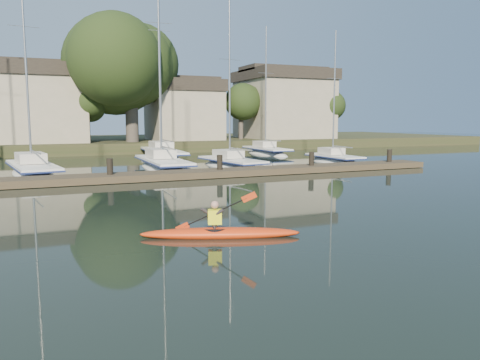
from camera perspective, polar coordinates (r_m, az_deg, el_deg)
name	(u,v)px	position (r m, az deg, el deg)	size (l,w,h in m)	color
ground	(301,241)	(12.59, 7.46, -7.36)	(160.00, 160.00, 0.00)	black
kayak	(219,231)	(12.84, -2.53, -6.22)	(4.32, 2.06, 1.40)	red
dock	(168,175)	(25.41, -8.82, 0.60)	(34.00, 2.00, 1.80)	#4E402C
sailboat_1	(33,178)	(29.53, -23.91, 0.21)	(3.49, 9.04, 14.41)	white
sailboat_2	(163,172)	(30.68, -9.40, 1.00)	(2.30, 9.56, 15.80)	white
sailboat_3	(231,170)	(31.14, -1.06, 1.22)	(2.95, 7.78, 12.23)	white
sailboat_4	(334,165)	(35.32, 11.37, 1.84)	(1.96, 6.30, 10.67)	white
sailboat_6	(163,160)	(39.30, -9.39, 2.39)	(2.80, 11.15, 17.59)	white
sailboat_7	(266,156)	(42.83, 3.24, 2.92)	(2.10, 7.85, 12.64)	white
shore	(119,119)	(51.34, -14.53, 7.26)	(90.00, 25.25, 12.75)	#273219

